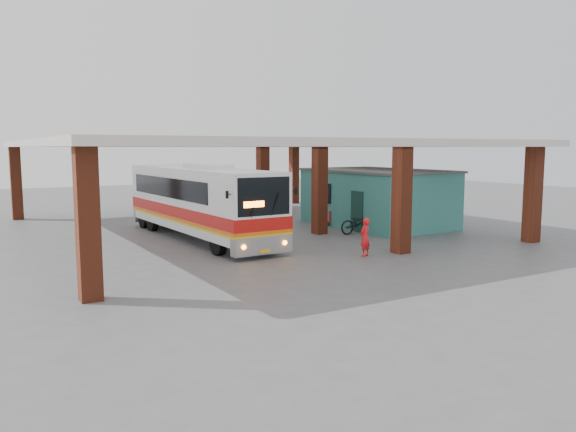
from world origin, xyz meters
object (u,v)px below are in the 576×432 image
(coach_bus, at_px, (200,201))
(motorcycle, at_px, (359,222))
(red_chair, at_px, (327,219))
(pedestrian, at_px, (365,237))

(coach_bus, xyz_separation_m, motorcycle, (7.43, -2.68, -1.21))
(motorcycle, xyz_separation_m, red_chair, (0.24, 3.13, -0.18))
(motorcycle, height_order, red_chair, motorcycle)
(coach_bus, bearing_deg, red_chair, 1.32)
(motorcycle, xyz_separation_m, pedestrian, (-3.45, -4.80, 0.20))
(motorcycle, relative_size, pedestrian, 1.41)
(pedestrian, xyz_separation_m, red_chair, (3.69, 7.93, -0.38))
(motorcycle, distance_m, red_chair, 3.15)
(pedestrian, relative_size, red_chair, 1.83)
(coach_bus, xyz_separation_m, pedestrian, (3.98, -7.48, -1.01))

